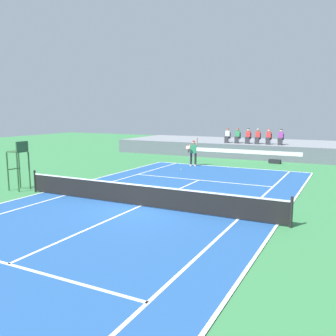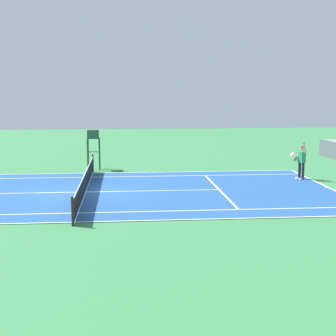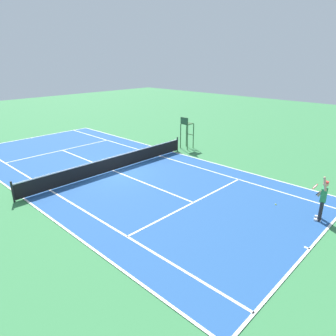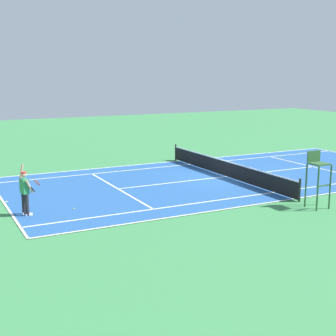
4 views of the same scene
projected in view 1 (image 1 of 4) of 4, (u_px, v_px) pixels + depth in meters
The scene contains 15 objects.
ground_plane at pixel (140, 207), 14.78m from camera, with size 80.00×80.00×0.00m, color #387F47.
court at pixel (140, 206), 14.78m from camera, with size 11.08×23.88×0.03m.
net at pixel (140, 194), 14.70m from camera, with size 11.98×0.10×1.07m.
barrier_wall at pixel (246, 152), 29.19m from camera, with size 24.82×0.25×1.20m.
bleacher_platform at pixel (258, 148), 32.71m from camera, with size 24.82×7.78×1.20m, color gray.
spectator_seated_0 at pixel (227, 136), 31.15m from camera, with size 0.44×0.60×1.27m.
spectator_seated_1 at pixel (237, 136), 30.74m from camera, with size 0.44×0.60×1.27m.
spectator_seated_2 at pixel (248, 136), 30.34m from camera, with size 0.44×0.60×1.27m.
spectator_seated_3 at pixel (258, 137), 29.97m from camera, with size 0.44×0.60×1.27m.
spectator_seated_4 at pixel (268, 137), 29.56m from camera, with size 0.44×0.60×1.27m.
spectator_seated_5 at pixel (281, 137), 29.13m from camera, with size 0.44×0.60×1.27m.
tennis_player at pixel (193, 152), 25.75m from camera, with size 0.74×0.75×2.08m.
tennis_ball at pixel (181, 169), 24.18m from camera, with size 0.07×0.07×0.07m, color #D1E533.
umpire_chair at pixel (19, 159), 17.69m from camera, with size 0.77×0.77×2.44m.
equipment_bag at pixel (275, 161), 27.06m from camera, with size 0.93×0.41×0.32m.
Camera 1 is at (7.58, -12.25, 3.86)m, focal length 38.45 mm.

